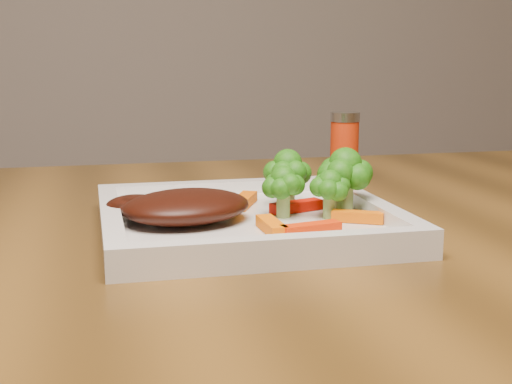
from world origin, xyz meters
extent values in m
cube|color=white|center=(-0.27, 0.03, 0.76)|extent=(0.27, 0.27, 0.01)
ellipsoid|color=#350F08|center=(-0.33, 0.02, 0.78)|extent=(0.14, 0.13, 0.03)
cube|color=#ED2E03|center=(-0.23, -0.05, 0.77)|extent=(0.06, 0.03, 0.01)
cube|color=#EA6303|center=(-0.17, -0.01, 0.77)|extent=(0.05, 0.03, 0.01)
cube|color=#FF6D04|center=(-0.26, -0.03, 0.77)|extent=(0.02, 0.05, 0.01)
cube|color=#EC5E03|center=(-0.26, 0.08, 0.77)|extent=(0.04, 0.06, 0.01)
cube|color=red|center=(-0.21, 0.04, 0.77)|extent=(0.06, 0.03, 0.01)
cylinder|color=red|center=(-0.09, 0.25, 0.80)|extent=(0.05, 0.05, 0.09)
camera|label=1|loc=(-0.41, -0.62, 0.92)|focal=50.00mm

